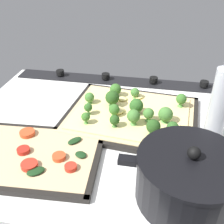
# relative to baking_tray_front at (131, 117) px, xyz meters

# --- Properties ---
(ground_plane) EXTENTS (0.84, 0.63, 0.03)m
(ground_plane) POSITION_rel_baking_tray_front_xyz_m (0.03, 0.06, -0.02)
(ground_plane) COLOR white
(stove_control_panel) EXTENTS (0.81, 0.07, 0.03)m
(stove_control_panel) POSITION_rel_baking_tray_front_xyz_m (0.03, -0.22, 0.00)
(stove_control_panel) COLOR black
(stove_control_panel) RESTS_ON ground_plane
(baking_tray_front) EXTENTS (0.38, 0.33, 0.01)m
(baking_tray_front) POSITION_rel_baking_tray_front_xyz_m (0.00, 0.00, 0.00)
(baking_tray_front) COLOR black
(baking_tray_front) RESTS_ON ground_plane
(broccoli_pizza) EXTENTS (0.36, 0.30, 0.06)m
(broccoli_pizza) POSITION_rel_baking_tray_front_xyz_m (-0.00, 0.00, 0.02)
(broccoli_pizza) COLOR #D3B77F
(broccoli_pizza) RESTS_ON baking_tray_front
(baking_tray_back) EXTENTS (0.31, 0.24, 0.01)m
(baking_tray_back) POSITION_rel_baking_tray_front_xyz_m (0.19, 0.21, 0.00)
(baking_tray_back) COLOR black
(baking_tray_back) RESTS_ON ground_plane
(veggie_pizza_back) EXTENTS (0.28, 0.21, 0.02)m
(veggie_pizza_back) POSITION_rel_baking_tray_front_xyz_m (0.19, 0.21, 0.01)
(veggie_pizza_back) COLOR tan
(veggie_pizza_back) RESTS_ON baking_tray_back
(cooking_pot) EXTENTS (0.27, 0.20, 0.12)m
(cooking_pot) POSITION_rel_baking_tray_front_xyz_m (-0.14, 0.25, 0.05)
(cooking_pot) COLOR black
(cooking_pot) RESTS_ON ground_plane
(oil_bottle) EXTENTS (0.04, 0.04, 0.24)m
(oil_bottle) POSITION_rel_baking_tray_front_xyz_m (-0.21, 0.06, 0.10)
(oil_bottle) COLOR #B7BCC6
(oil_bottle) RESTS_ON ground_plane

